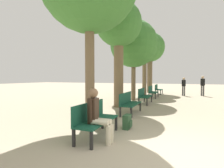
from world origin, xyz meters
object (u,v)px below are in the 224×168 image
(tree_row_1, at_px, (119,27))
(tree_row_2, at_px, (134,44))
(pedestrian_mid, at_px, (203,84))
(bench_row_4, at_px, (158,89))
(person_seated, at_px, (98,114))
(bench_row_3, at_px, (152,91))
(pedestrian_far, at_px, (184,85))
(bench_row_0, at_px, (94,118))
(backpack, at_px, (127,122))
(tree_row_4, at_px, (150,48))
(bench_row_1, at_px, (129,102))
(tree_row_3, at_px, (145,48))
(bench_row_2, at_px, (144,95))

(tree_row_1, distance_m, tree_row_2, 2.96)
(tree_row_1, height_order, tree_row_2, tree_row_1)
(pedestrian_mid, bearing_deg, tree_row_2, -134.41)
(bench_row_4, bearing_deg, person_seated, -88.90)
(bench_row_3, xyz_separation_m, tree_row_2, (-0.98, -1.83, 3.27))
(tree_row_1, xyz_separation_m, pedestrian_far, (3.17, 7.23, -3.26))
(bench_row_4, bearing_deg, bench_row_3, -90.00)
(bench_row_0, xyz_separation_m, bench_row_3, (0.00, 9.32, 0.00))
(pedestrian_far, bearing_deg, backpack, -98.47)
(tree_row_4, bearing_deg, pedestrian_far, -31.55)
(bench_row_1, height_order, backpack, bench_row_1)
(pedestrian_mid, bearing_deg, tree_row_3, -167.02)
(bench_row_0, bearing_deg, tree_row_2, 97.46)
(bench_row_3, distance_m, person_seated, 9.61)
(bench_row_1, distance_m, tree_row_4, 11.37)
(bench_row_4, bearing_deg, backpack, -87.08)
(bench_row_0, xyz_separation_m, bench_row_1, (0.00, 3.11, 0.00))
(person_seated, bearing_deg, bench_row_3, 91.46)
(person_seated, bearing_deg, tree_row_2, 98.95)
(person_seated, relative_size, pedestrian_mid, 0.77)
(bench_row_0, bearing_deg, bench_row_1, 90.00)
(bench_row_0, distance_m, tree_row_2, 8.23)
(bench_row_1, xyz_separation_m, tree_row_3, (-0.98, 8.04, 3.57))
(tree_row_2, distance_m, tree_row_4, 6.27)
(bench_row_2, xyz_separation_m, tree_row_2, (-0.98, 1.28, 3.27))
(bench_row_0, relative_size, backpack, 3.76)
(tree_row_1, distance_m, tree_row_4, 9.18)
(bench_row_2, xyz_separation_m, backpack, (0.58, -5.20, -0.30))
(bench_row_0, relative_size, pedestrian_mid, 0.94)
(tree_row_3, relative_size, pedestrian_mid, 3.28)
(bench_row_1, xyz_separation_m, tree_row_1, (-0.98, 1.45, 3.64))
(tree_row_4, bearing_deg, person_seated, -85.00)
(tree_row_1, height_order, person_seated, tree_row_1)
(tree_row_4, distance_m, person_seated, 14.57)
(bench_row_3, distance_m, tree_row_3, 4.13)
(tree_row_4, relative_size, pedestrian_mid, 3.61)
(tree_row_2, distance_m, person_seated, 8.46)
(bench_row_1, xyz_separation_m, bench_row_3, (0.00, 6.21, 0.00))
(bench_row_1, height_order, pedestrian_far, pedestrian_far)
(tree_row_1, height_order, tree_row_4, tree_row_4)
(bench_row_0, relative_size, bench_row_1, 1.00)
(bench_row_0, bearing_deg, pedestrian_far, 79.49)
(person_seated, relative_size, backpack, 3.06)
(tree_row_4, bearing_deg, tree_row_3, -90.00)
(tree_row_1, distance_m, backpack, 5.52)
(bench_row_2, bearing_deg, pedestrian_far, 68.58)
(tree_row_1, height_order, pedestrian_far, tree_row_1)
(pedestrian_far, bearing_deg, tree_row_2, -126.42)
(tree_row_4, relative_size, person_seated, 4.69)
(bench_row_2, xyz_separation_m, pedestrian_far, (2.19, 5.57, 0.38))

